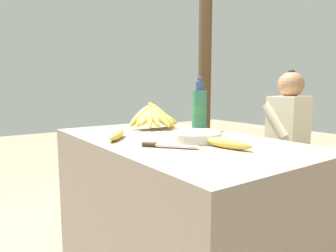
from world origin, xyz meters
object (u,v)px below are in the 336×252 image
(serving_bowl, at_px, (196,135))
(loose_banana_side, at_px, (228,143))
(banana_bunch_green, at_px, (250,147))
(wooden_bench, at_px, (288,173))
(support_post_near, at_px, (205,65))
(loose_banana_front, at_px, (117,135))
(knife, at_px, (162,145))
(banana_bunch_ripe, at_px, (154,116))
(water_bottle, at_px, (199,109))
(seated_vendor, at_px, (282,135))

(serving_bowl, relative_size, loose_banana_side, 1.10)
(serving_bowl, height_order, banana_bunch_green, serving_bowl)
(serving_bowl, bearing_deg, wooden_bench, 104.30)
(banana_bunch_green, xyz_separation_m, support_post_near, (-0.83, 0.22, 0.75))
(loose_banana_front, bearing_deg, knife, 12.70)
(banana_bunch_ripe, distance_m, water_bottle, 0.26)
(banana_bunch_ripe, height_order, water_bottle, water_bottle)
(wooden_bench, distance_m, support_post_near, 1.51)
(serving_bowl, distance_m, wooden_bench, 1.28)
(banana_bunch_green, bearing_deg, support_post_near, 164.98)
(wooden_bench, xyz_separation_m, support_post_near, (-1.20, 0.23, 0.89))
(water_bottle, bearing_deg, banana_bunch_ripe, -139.11)
(serving_bowl, xyz_separation_m, wooden_bench, (-0.30, 1.17, -0.43))
(serving_bowl, distance_m, support_post_near, 2.10)
(serving_bowl, xyz_separation_m, seated_vendor, (-0.33, 1.13, -0.15))
(loose_banana_front, xyz_separation_m, wooden_bench, (-0.06, 1.43, -0.43))
(loose_banana_side, relative_size, seated_vendor, 0.17)
(loose_banana_front, relative_size, knife, 1.01)
(knife, relative_size, banana_bunch_green, 0.69)
(banana_bunch_ripe, distance_m, serving_bowl, 0.45)
(water_bottle, height_order, knife, water_bottle)
(water_bottle, xyz_separation_m, wooden_bench, (-0.05, 0.93, -0.52))
(loose_banana_front, xyz_separation_m, banana_bunch_green, (-0.43, 1.43, -0.29))
(loose_banana_front, bearing_deg, banana_bunch_green, 106.54)
(serving_bowl, height_order, wooden_bench, serving_bowl)
(serving_bowl, xyz_separation_m, loose_banana_side, (0.19, -0.01, -0.00))
(banana_bunch_ripe, relative_size, loose_banana_front, 1.71)
(wooden_bench, bearing_deg, water_bottle, -87.20)
(banana_bunch_ripe, bearing_deg, water_bottle, 40.89)
(serving_bowl, relative_size, wooden_bench, 0.15)
(water_bottle, xyz_separation_m, knife, (0.28, -0.44, -0.11))
(loose_banana_front, bearing_deg, water_bottle, 91.16)
(banana_bunch_ripe, height_order, knife, banana_bunch_ripe)
(water_bottle, bearing_deg, loose_banana_side, -28.27)
(knife, bearing_deg, loose_banana_front, 153.16)
(banana_bunch_ripe, bearing_deg, seated_vendor, 83.99)
(loose_banana_side, distance_m, wooden_bench, 1.34)
(seated_vendor, distance_m, support_post_near, 1.34)
(knife, distance_m, wooden_bench, 1.47)
(serving_bowl, bearing_deg, water_bottle, 137.09)
(loose_banana_front, distance_m, banana_bunch_green, 1.52)
(banana_bunch_ripe, xyz_separation_m, water_bottle, (0.19, 0.17, 0.04))
(wooden_bench, distance_m, banana_bunch_green, 0.40)
(wooden_bench, xyz_separation_m, banana_bunch_green, (-0.37, 0.00, 0.14))
(knife, height_order, wooden_bench, knife)
(wooden_bench, bearing_deg, loose_banana_front, -87.77)
(seated_vendor, distance_m, banana_bunch_green, 0.37)
(serving_bowl, relative_size, loose_banana_front, 1.16)
(loose_banana_front, bearing_deg, banana_bunch_ripe, 121.77)
(wooden_bench, bearing_deg, banana_bunch_green, 179.41)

